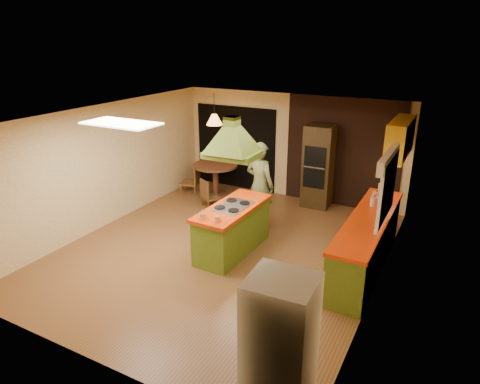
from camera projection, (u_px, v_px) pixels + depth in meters
The scene contains 21 objects.
ground at pixel (224, 250), 7.97m from camera, with size 6.50×6.50×0.00m, color brown.
room_walls at pixel (223, 187), 7.54m from camera, with size 5.50×6.50×6.50m.
ceiling_plane at pixel (222, 116), 7.11m from camera, with size 6.50×6.50×0.00m, color silver.
brick_panel at pixel (342, 153), 9.66m from camera, with size 2.64×0.03×2.50m, color #381E14.
nook_opening at pixel (236, 148), 10.94m from camera, with size 2.20×0.03×2.10m, color black.
right_counter at pixel (366, 243), 7.23m from camera, with size 0.62×3.05×0.92m.
upper_cabinets at pixel (400, 138), 7.99m from camera, with size 0.34×1.40×0.70m, color yellow.
window_right at pixel (389, 175), 6.50m from camera, with size 0.12×1.35×1.06m.
fluor_panel at pixel (121, 123), 6.60m from camera, with size 1.20×0.60×0.03m, color white.
kitchen_island at pixel (233, 229), 7.78m from camera, with size 0.77×1.80×0.91m.
range_hood at pixel (232, 131), 7.15m from camera, with size 0.91×0.67×0.78m.
man at pixel (260, 185), 8.67m from camera, with size 0.66×0.43×1.80m, color brown.
refrigerator at pixel (280, 348), 4.32m from camera, with size 0.66×0.62×1.60m, color white.
wall_oven at pixel (318, 166), 9.73m from camera, with size 0.64×0.61×1.90m.
dining_table at pixel (216, 174), 10.47m from camera, with size 1.08×1.08×0.81m.
chair_left at pixel (190, 177), 10.75m from camera, with size 0.43×0.43×0.79m, color brown, non-canonical shape.
chair_near at pixel (211, 193), 9.90m from camera, with size 0.36×0.36×0.66m, color brown, non-canonical shape.
pendant_lamp at pixel (214, 120), 10.01m from camera, with size 0.38×0.38×0.24m, color #FF9E3F.
canister_large at pixel (382, 189), 8.11m from camera, with size 0.13×0.13×0.20m, color #F7E4C7.
canister_medium at pixel (376, 197), 7.70m from camera, with size 0.15×0.15×0.21m, color beige.
canister_small at pixel (374, 201), 7.54m from camera, with size 0.13×0.13×0.17m, color #F6E1C6.
Camera 1 is at (3.60, -6.13, 3.78)m, focal length 32.00 mm.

